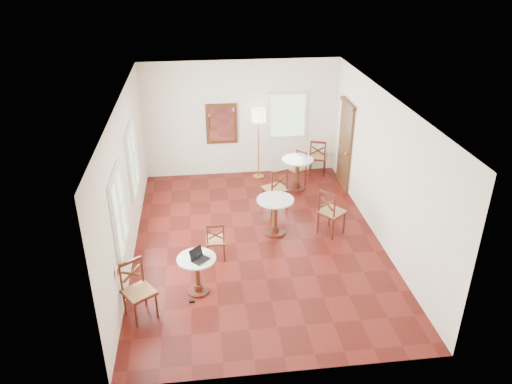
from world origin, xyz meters
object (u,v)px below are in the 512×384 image
at_px(chair_mid_a, 276,189).
at_px(floor_lamp, 258,120).
at_px(chair_near_a, 216,240).
at_px(chair_back_a, 318,157).
at_px(cafe_table_mid, 275,212).
at_px(navy_mug, 196,256).
at_px(laptop, 199,257).
at_px(cafe_table_near, 197,271).
at_px(cafe_table_back, 297,171).
at_px(mouse, 194,260).
at_px(water_glass, 197,255).
at_px(chair_near_b, 138,291).
at_px(power_adapter, 192,301).
at_px(chair_mid_b, 331,212).
at_px(chair_back_b, 297,168).

xyz_separation_m(chair_mid_a, floor_lamp, (-0.17, 1.81, 1.04)).
height_order(chair_near_a, chair_back_a, chair_back_a).
bearing_deg(floor_lamp, cafe_table_mid, -90.21).
bearing_deg(chair_mid_a, navy_mug, 34.80).
xyz_separation_m(chair_near_a, laptop, (-0.32, -1.05, 0.35)).
height_order(cafe_table_mid, floor_lamp, floor_lamp).
bearing_deg(chair_near_a, cafe_table_near, 70.95).
relative_size(cafe_table_near, cafe_table_back, 0.88).
xyz_separation_m(chair_near_a, chair_mid_a, (1.46, 1.84, 0.12)).
bearing_deg(mouse, water_glass, 39.40).
height_order(floor_lamp, laptop, floor_lamp).
xyz_separation_m(chair_near_b, navy_mug, (0.95, 0.50, 0.26)).
distance_m(chair_near_b, water_glass, 1.14).
relative_size(cafe_table_back, chair_back_a, 0.83).
height_order(cafe_table_mid, chair_near_a, chair_near_a).
distance_m(chair_near_a, floor_lamp, 4.04).
bearing_deg(cafe_table_back, mouse, -123.25).
relative_size(chair_mid_a, power_adapter, 11.58).
xyz_separation_m(chair_mid_a, water_glass, (-1.80, -2.81, 0.23)).
xyz_separation_m(chair_mid_a, navy_mug, (-1.82, -2.85, 0.23)).
height_order(chair_mid_a, mouse, chair_mid_a).
bearing_deg(laptop, chair_near_b, 160.11).
distance_m(chair_mid_a, power_adapter, 3.70).
distance_m(navy_mug, power_adapter, 0.80).
xyz_separation_m(chair_near_a, chair_near_b, (-1.32, -1.51, 0.09)).
relative_size(chair_mid_b, laptop, 2.84).
height_order(laptop, water_glass, laptop).
bearing_deg(cafe_table_back, floor_lamp, 136.56).
xyz_separation_m(chair_back_b, mouse, (-2.61, -4.16, 0.29)).
height_order(navy_mug, water_glass, navy_mug).
distance_m(chair_mid_a, water_glass, 3.35).
bearing_deg(chair_near_b, chair_back_b, 18.86).
distance_m(cafe_table_mid, power_adapter, 2.76).
height_order(chair_near_a, chair_mid_b, chair_mid_b).
distance_m(chair_mid_b, water_glass, 3.24).
bearing_deg(mouse, floor_lamp, 50.31).
height_order(chair_near_a, chair_near_b, chair_near_b).
height_order(chair_mid_a, floor_lamp, floor_lamp).
bearing_deg(mouse, cafe_table_near, 38.48).
bearing_deg(water_glass, chair_mid_b, 30.26).
bearing_deg(water_glass, chair_back_b, 57.89).
bearing_deg(cafe_table_near, mouse, -121.61).
height_order(chair_back_b, water_glass, chair_back_b).
relative_size(cafe_table_back, chair_back_b, 0.91).
bearing_deg(cafe_table_near, navy_mug, -125.50).
bearing_deg(floor_lamp, chair_near_b, -116.86).
xyz_separation_m(chair_near_a, floor_lamp, (1.29, 3.65, 1.16)).
height_order(chair_mid_a, laptop, chair_mid_a).
bearing_deg(mouse, power_adapter, -130.08).
height_order(chair_mid_b, chair_back_a, chair_mid_b).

